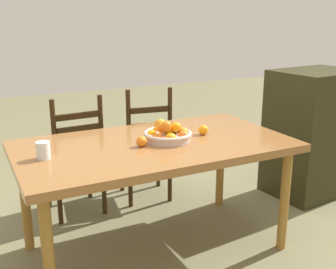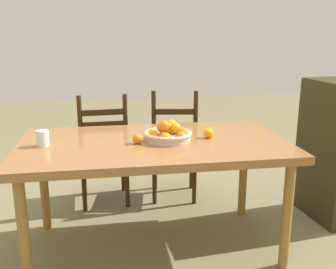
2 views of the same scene
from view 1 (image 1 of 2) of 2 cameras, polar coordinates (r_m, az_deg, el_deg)
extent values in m
plane|color=#716E4B|center=(2.90, -1.72, -15.25)|extent=(12.00, 12.00, 0.00)
cube|color=#915F31|center=(2.60, -1.86, -1.61)|extent=(1.69, 0.93, 0.05)
cylinder|color=olive|center=(2.22, -16.02, -16.13)|extent=(0.06, 0.06, 0.69)
cylinder|color=olive|center=(2.84, 15.66, -8.68)|extent=(0.06, 0.06, 0.69)
cylinder|color=olive|center=(2.88, -18.96, -8.60)|extent=(0.06, 0.06, 0.69)
cylinder|color=olive|center=(3.38, 7.18, -4.10)|extent=(0.06, 0.06, 0.69)
cube|color=black|center=(3.49, -3.23, -1.58)|extent=(0.45, 0.45, 0.03)
cylinder|color=black|center=(3.76, -1.36, -3.95)|extent=(0.04, 0.04, 0.44)
cylinder|color=black|center=(3.68, -6.38, -4.48)|extent=(0.04, 0.04, 0.44)
cylinder|color=black|center=(3.46, 0.26, -5.77)|extent=(0.04, 0.04, 0.44)
cylinder|color=black|center=(3.38, -5.20, -6.41)|extent=(0.04, 0.04, 0.44)
cylinder|color=black|center=(3.31, 0.27, 2.19)|extent=(0.04, 0.04, 0.50)
cylinder|color=black|center=(3.22, -5.42, 1.73)|extent=(0.04, 0.04, 0.50)
cube|color=black|center=(3.27, -2.53, 1.23)|extent=(0.30, 0.07, 0.04)
cube|color=black|center=(3.24, -2.56, 3.39)|extent=(0.30, 0.07, 0.04)
cube|color=black|center=(3.32, -12.83, -3.29)|extent=(0.42, 0.42, 0.03)
cylinder|color=black|center=(3.60, -10.77, -5.37)|extent=(0.04, 0.04, 0.42)
cylinder|color=black|center=(3.51, -16.17, -6.28)|extent=(0.04, 0.04, 0.42)
cylinder|color=black|center=(3.29, -8.77, -7.35)|extent=(0.04, 0.04, 0.42)
cylinder|color=black|center=(3.20, -14.66, -8.42)|extent=(0.04, 0.04, 0.42)
cylinder|color=black|center=(3.13, -9.15, 0.84)|extent=(0.04, 0.04, 0.51)
cylinder|color=black|center=(3.04, -15.31, -0.04)|extent=(0.04, 0.04, 0.51)
cube|color=black|center=(3.10, -12.10, -0.95)|extent=(0.31, 0.04, 0.04)
cube|color=black|center=(3.07, -12.20, 0.76)|extent=(0.31, 0.04, 0.04)
cube|color=black|center=(3.05, -12.31, 2.51)|extent=(0.31, 0.04, 0.04)
cube|color=#2B2812|center=(3.77, 19.21, 0.22)|extent=(0.75, 0.59, 1.07)
cylinder|color=beige|center=(2.62, 0.00, -0.35)|extent=(0.29, 0.29, 0.05)
torus|color=beige|center=(2.61, 0.00, 0.13)|extent=(0.31, 0.31, 0.02)
sphere|color=orange|center=(2.66, 2.06, 0.24)|extent=(0.07, 0.07, 0.07)
sphere|color=orange|center=(2.71, 0.62, 0.55)|extent=(0.06, 0.06, 0.06)
sphere|color=orange|center=(2.69, -1.37, 0.47)|extent=(0.07, 0.07, 0.07)
sphere|color=orange|center=(2.62, -2.26, -0.05)|extent=(0.07, 0.07, 0.07)
sphere|color=orange|center=(2.54, -1.39, -0.54)|extent=(0.07, 0.07, 0.07)
sphere|color=orange|center=(2.52, 0.39, -0.63)|extent=(0.08, 0.08, 0.08)
sphere|color=orange|center=(2.58, 2.14, -0.23)|extent=(0.07, 0.07, 0.07)
sphere|color=orange|center=(2.55, -0.23, 1.14)|extent=(0.07, 0.07, 0.07)
sphere|color=orange|center=(2.61, -0.02, 0.84)|extent=(0.07, 0.07, 0.07)
sphere|color=orange|center=(2.59, 1.10, 0.99)|extent=(0.06, 0.06, 0.06)
sphere|color=orange|center=(2.63, 1.06, 0.93)|extent=(0.06, 0.06, 0.06)
sphere|color=orange|center=(2.59, -0.85, 0.87)|extent=(0.06, 0.06, 0.06)
sphere|color=orange|center=(2.76, 4.84, 0.65)|extent=(0.07, 0.07, 0.07)
sphere|color=orange|center=(2.85, -1.04, 1.37)|extent=(0.08, 0.08, 0.08)
sphere|color=orange|center=(2.51, -3.63, -0.96)|extent=(0.06, 0.06, 0.06)
cylinder|color=silver|center=(2.38, -16.71, -2.12)|extent=(0.08, 0.08, 0.10)
camera|label=2|loc=(0.75, 69.08, -1.70)|focal=41.32mm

